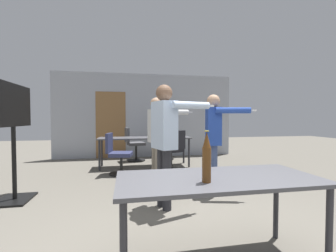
{
  "coord_description": "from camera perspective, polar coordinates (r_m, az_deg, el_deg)",
  "views": [
    {
      "loc": [
        -0.65,
        -1.5,
        1.23
      ],
      "look_at": [
        0.06,
        2.23,
        1.1
      ],
      "focal_mm": 24.0,
      "sensor_mm": 36.0,
      "label": 1
    }
  ],
  "objects": [
    {
      "name": "tv_screen",
      "position": [
        4.02,
        -34.67,
        -0.05
      ],
      "size": [
        0.44,
        1.14,
        1.75
      ],
      "rotation": [
        0.0,
        0.0,
        1.57
      ],
      "color": "black",
      "rests_on": "ground_plane"
    },
    {
      "name": "back_wall",
      "position": [
        7.24,
        -5.83,
        2.6
      ],
      "size": [
        5.66,
        0.12,
        2.64
      ],
      "color": "#A3A8B2",
      "rests_on": "ground_plane"
    },
    {
      "name": "office_chair_far_right",
      "position": [
        6.66,
        -0.24,
        -4.8
      ],
      "size": [
        0.69,
        0.68,
        0.94
      ],
      "rotation": [
        0.0,
        0.0,
        0.84
      ],
      "color": "black",
      "rests_on": "ground_plane"
    },
    {
      "name": "conference_table_near",
      "position": [
        1.96,
        12.63,
        -14.66
      ],
      "size": [
        1.65,
        0.73,
        0.75
      ],
      "color": "#4C4C51",
      "rests_on": "ground_plane"
    },
    {
      "name": "office_chair_near_pushed",
      "position": [
        6.55,
        -8.75,
        -4.83
      ],
      "size": [
        0.59,
        0.53,
        0.96
      ],
      "rotation": [
        0.0,
        0.0,
        4.89
      ],
      "color": "black",
      "rests_on": "ground_plane"
    },
    {
      "name": "person_right_polo",
      "position": [
        3.86,
        11.59,
        -1.66
      ],
      "size": [
        0.71,
        0.69,
        1.63
      ],
      "rotation": [
        0.0,
        0.0,
        -1.8
      ],
      "color": "#3D4C75",
      "rests_on": "ground_plane"
    },
    {
      "name": "person_near_casual",
      "position": [
        3.06,
        -0.76,
        -1.82
      ],
      "size": [
        0.86,
        0.55,
        1.69
      ],
      "rotation": [
        0.0,
        0.0,
        -1.27
      ],
      "color": "#28282D",
      "rests_on": "ground_plane"
    },
    {
      "name": "conference_table_far",
      "position": [
        5.74,
        -5.89,
        -3.52
      ],
      "size": [
        2.29,
        0.65,
        0.75
      ],
      "color": "#4C4C51",
      "rests_on": "ground_plane"
    },
    {
      "name": "office_chair_side_rolled",
      "position": [
        5.08,
        -12.66,
        -7.29
      ],
      "size": [
        0.59,
        0.53,
        0.9
      ],
      "rotation": [
        0.0,
        0.0,
        4.54
      ],
      "color": "black",
      "rests_on": "ground_plane"
    },
    {
      "name": "beer_bottle",
      "position": [
        1.73,
        9.79,
        -7.99
      ],
      "size": [
        0.07,
        0.07,
        0.39
      ],
      "color": "#563314",
      "rests_on": "conference_table_near"
    },
    {
      "name": "person_far_watching",
      "position": [
        4.17,
        -2.84,
        -1.46
      ],
      "size": [
        0.81,
        0.56,
        1.61
      ],
      "rotation": [
        0.0,
        0.0,
        -1.35
      ],
      "color": "slate",
      "rests_on": "ground_plane"
    },
    {
      "name": "office_chair_far_left",
      "position": [
        5.21,
        1.16,
        -6.59
      ],
      "size": [
        0.57,
        0.62,
        0.96
      ],
      "rotation": [
        0.0,
        0.0,
        0.27
      ],
      "color": "black",
      "rests_on": "ground_plane"
    }
  ]
}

